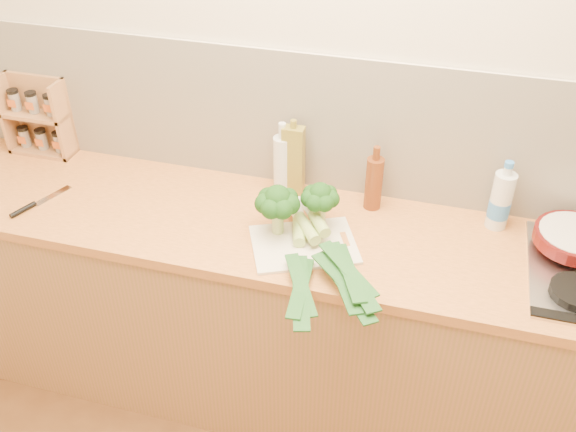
# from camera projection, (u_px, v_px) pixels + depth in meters

# --- Properties ---
(room_shell) EXTENTS (3.50, 3.50, 3.50)m
(room_shell) POSITION_uv_depth(u_px,v_px,m) (335.00, 126.00, 2.36)
(room_shell) COLOR beige
(room_shell) RESTS_ON ground
(counter) EXTENTS (3.20, 0.62, 0.90)m
(counter) POSITION_uv_depth(u_px,v_px,m) (312.00, 320.00, 2.56)
(counter) COLOR #A46B44
(counter) RESTS_ON ground
(chopping_board) EXTENTS (0.43, 0.39, 0.01)m
(chopping_board) POSITION_uv_depth(u_px,v_px,m) (304.00, 245.00, 2.22)
(chopping_board) COLOR beige
(chopping_board) RESTS_ON counter
(broccoli_left) EXTENTS (0.16, 0.16, 0.19)m
(broccoli_left) POSITION_uv_depth(u_px,v_px,m) (278.00, 202.00, 2.19)
(broccoli_left) COLOR #ADC171
(broccoli_left) RESTS_ON chopping_board
(broccoli_right) EXTENTS (0.14, 0.14, 0.18)m
(broccoli_right) POSITION_uv_depth(u_px,v_px,m) (320.00, 198.00, 2.22)
(broccoli_right) COLOR #ADC171
(broccoli_right) RESTS_ON chopping_board
(leek_front) EXTENTS (0.23, 0.65, 0.04)m
(leek_front) POSITION_uv_depth(u_px,v_px,m) (299.00, 244.00, 2.17)
(leek_front) COLOR white
(leek_front) RESTS_ON chopping_board
(leek_mid) EXTENTS (0.44, 0.58, 0.04)m
(leek_mid) POSITION_uv_depth(u_px,v_px,m) (315.00, 241.00, 2.16)
(leek_mid) COLOR white
(leek_mid) RESTS_ON chopping_board
(leek_back) EXTENTS (0.38, 0.53, 0.04)m
(leek_back) POSITION_uv_depth(u_px,v_px,m) (329.00, 239.00, 2.14)
(leek_back) COLOR white
(leek_back) RESTS_ON chopping_board
(chefs_knife) EXTENTS (0.12, 0.26, 0.02)m
(chefs_knife) POSITION_uv_depth(u_px,v_px,m) (31.00, 206.00, 2.40)
(chefs_knife) COLOR silver
(chefs_knife) RESTS_ON counter
(skillet) EXTENTS (0.38, 0.27, 0.05)m
(skillet) POSITION_uv_depth(u_px,v_px,m) (576.00, 238.00, 2.16)
(skillet) COLOR #540F0E
(skillet) RESTS_ON gas_hob
(spice_rack) EXTENTS (0.28, 0.11, 0.33)m
(spice_rack) POSITION_uv_depth(u_px,v_px,m) (39.00, 120.00, 2.67)
(spice_rack) COLOR tan
(spice_rack) RESTS_ON counter
(oil_tin) EXTENTS (0.08, 0.05, 0.31)m
(oil_tin) POSITION_uv_depth(u_px,v_px,m) (293.00, 160.00, 2.41)
(oil_tin) COLOR olive
(oil_tin) RESTS_ON counter
(glass_bottle) EXTENTS (0.07, 0.07, 0.29)m
(glass_bottle) POSITION_uv_depth(u_px,v_px,m) (282.00, 163.00, 2.43)
(glass_bottle) COLOR silver
(glass_bottle) RESTS_ON counter
(amber_bottle) EXTENTS (0.06, 0.06, 0.26)m
(amber_bottle) POSITION_uv_depth(u_px,v_px,m) (374.00, 182.00, 2.35)
(amber_bottle) COLOR #612E12
(amber_bottle) RESTS_ON counter
(water_bottle) EXTENTS (0.08, 0.08, 0.25)m
(water_bottle) POSITION_uv_depth(u_px,v_px,m) (500.00, 202.00, 2.26)
(water_bottle) COLOR silver
(water_bottle) RESTS_ON counter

